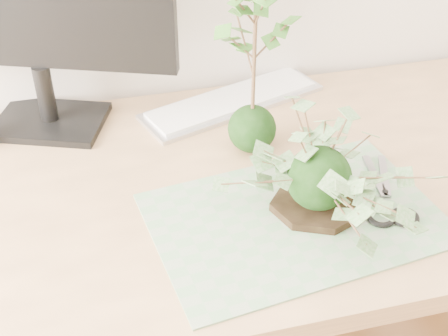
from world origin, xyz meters
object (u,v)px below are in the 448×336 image
at_px(ivy_kokedama, 322,153).
at_px(maple_kokedama, 256,17).
at_px(keyboard, 233,101).
at_px(desk, 245,214).

xyz_separation_m(ivy_kokedama, maple_kokedama, (-0.05, 0.21, 0.15)).
bearing_deg(keyboard, maple_kokedama, -111.59).
bearing_deg(keyboard, desk, -118.64).
height_order(ivy_kokedama, keyboard, ivy_kokedama).
relative_size(desk, ivy_kokedama, 5.07).
relative_size(ivy_kokedama, keyboard, 0.73).
height_order(desk, maple_kokedama, maple_kokedama).
bearing_deg(desk, keyboard, 80.32).
bearing_deg(maple_kokedama, desk, -112.59).
bearing_deg(ivy_kokedama, keyboard, 96.76).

